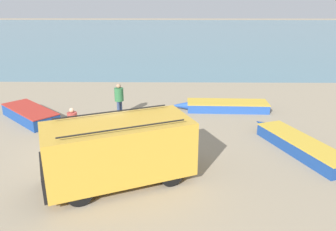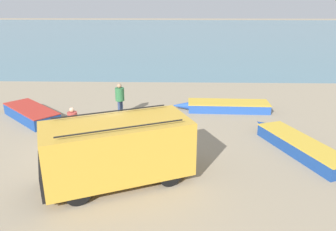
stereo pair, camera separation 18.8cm
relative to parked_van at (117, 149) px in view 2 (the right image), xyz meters
The scene contains 8 objects.
ground_plane 3.08m from the parked_van, 116.33° to the left, with size 200.00×200.00×0.00m, color gray.
sea_water 54.57m from the parked_van, 91.32° to the left, with size 120.00×80.00×0.01m, color slate.
parked_van is the anchor object (origin of this frame).
fishing_rowboat_0 8.59m from the parked_van, 133.06° to the left, with size 4.14×3.96×0.63m.
fishing_rowboat_1 7.68m from the parked_van, 19.66° to the left, with size 2.78×5.49×0.55m.
fishing_rowboat_2 9.31m from the parked_van, 58.37° to the left, with size 5.60×1.56×0.51m.
fisherman_0 6.84m from the parked_van, 98.68° to the left, with size 0.48×0.48×1.83m.
fisherman_1 4.17m from the parked_van, 127.72° to the left, with size 0.42×0.42×1.62m.
Camera 2 is at (3.29, -12.67, 6.08)m, focal length 35.00 mm.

